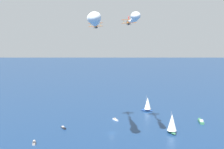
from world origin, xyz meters
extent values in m
plane|color=navy|center=(0.00, 0.00, 0.00)|extent=(2000.00, 2000.00, 0.00)
ellipsoid|color=#33704C|center=(23.57, 20.11, 0.62)|extent=(8.67, 7.17, 1.24)
cylinder|color=#B2B2B7|center=(23.03, 20.50, 6.35)|extent=(0.14, 0.14, 10.21)
cone|color=white|center=(23.94, 19.85, 5.83)|extent=(6.81, 6.81, 8.67)
cube|color=#33704C|center=(27.65, 48.46, 0.58)|extent=(5.87, 7.29, 1.15)
cone|color=#33704C|center=(25.24, 52.15, 0.58)|extent=(2.94, 2.80, 2.30)
cube|color=silver|center=(27.94, 48.00, 1.58)|extent=(2.92, 3.12, 0.86)
cube|color=white|center=(-15.22, 20.90, 0.34)|extent=(4.45, 2.98, 0.68)
cone|color=white|center=(-12.83, 19.84, 0.34)|extent=(1.55, 1.69, 1.36)
cube|color=gray|center=(-15.51, 21.03, 0.94)|extent=(1.81, 1.60, 0.51)
cube|color=#9E9993|center=(-17.04, -35.77, 0.33)|extent=(4.14, 3.56, 0.67)
cone|color=#9E9993|center=(-19.08, -34.25, 0.33)|extent=(1.65, 1.71, 1.33)
cube|color=#38383D|center=(-16.78, -35.96, 0.92)|extent=(1.81, 1.73, 0.50)
ellipsoid|color=#23478C|center=(-13.28, 53.21, 0.58)|extent=(8.64, 5.12, 1.17)
cylinder|color=#B2B2B7|center=(-13.87, 52.99, 5.97)|extent=(0.14, 0.14, 9.60)
cone|color=white|center=(-12.89, 53.36, 5.49)|extent=(5.91, 5.91, 8.16)
cube|color=black|center=(-26.03, -10.79, 0.33)|extent=(4.31, 2.60, 0.66)
cone|color=black|center=(-23.66, -11.63, 0.33)|extent=(1.43, 1.59, 1.31)
cube|color=silver|center=(-26.32, -10.69, 0.90)|extent=(1.70, 1.47, 0.49)
cylinder|color=orange|center=(-5.92, -5.50, 55.16)|extent=(5.05, 5.33, 0.94)
cylinder|color=yellow|center=(-7.89, -3.38, 55.16)|extent=(1.18, 1.16, 1.06)
cylinder|color=#4C4C51|center=(-8.18, -3.07, 55.16)|extent=(1.80, 1.68, 2.41)
cube|color=orange|center=(-6.11, -5.27, 54.89)|extent=(6.16, 5.85, 0.48)
cube|color=orange|center=(-6.17, -5.33, 56.50)|extent=(6.16, 5.85, 0.48)
cylinder|color=yellow|center=(-7.98, -7.02, 55.57)|extent=(0.20, 0.20, 1.62)
cylinder|color=yellow|center=(-6.80, -5.91, 55.65)|extent=(0.20, 0.20, 1.62)
cylinder|color=yellow|center=(-5.48, -4.69, 55.74)|extent=(0.20, 0.20, 1.62)
cylinder|color=yellow|center=(-4.30, -3.59, 55.82)|extent=(0.20, 0.20, 1.62)
cube|color=orange|center=(-4.00, -7.61, 55.71)|extent=(0.87, 0.91, 1.20)
cube|color=orange|center=(-3.98, -7.59, 55.16)|extent=(2.44, 2.36, 0.21)
cylinder|color=black|center=(-7.08, -5.49, 54.11)|extent=(0.52, 0.54, 0.61)
cylinder|color=black|center=(-5.77, -4.27, 54.20)|extent=(0.52, 0.54, 0.61)
cylinder|color=#262628|center=(-6.19, -5.35, 56.95)|extent=(0.15, 0.14, 0.90)
cylinder|color=black|center=(-6.26, -5.41, 56.95)|extent=(0.21, 0.21, 0.79)
cylinder|color=black|center=(-6.12, -5.28, 56.96)|extent=(0.21, 0.21, 0.79)
cube|color=black|center=(-6.21, -5.37, 57.60)|extent=(0.40, 0.40, 0.54)
sphere|color=brown|center=(-6.23, -5.38, 57.98)|extent=(0.21, 0.21, 0.21)
cylinder|color=black|center=(-6.43, -5.57, 58.03)|extent=(0.31, 0.30, 0.56)
cylinder|color=black|center=(-6.02, -5.19, 58.06)|extent=(0.35, 0.33, 0.54)
ellipsoid|color=white|center=(-2.80, -9.41, 55.38)|extent=(1.69, 1.70, 0.93)
ellipsoid|color=white|center=(-0.18, -11.84, 55.27)|extent=(2.41, 2.45, 1.19)
ellipsoid|color=white|center=(2.26, -14.43, 55.37)|extent=(3.68, 3.74, 1.73)
ellipsoid|color=white|center=(4.61, -17.11, 54.79)|extent=(3.43, 3.45, 1.91)
ellipsoid|color=white|center=(7.15, -19.61, 54.79)|extent=(4.41, 4.47, 2.22)
ellipsoid|color=white|center=(9.74, -22.07, 54.91)|extent=(4.64, 4.68, 2.58)
ellipsoid|color=white|center=(12.03, -24.80, 55.19)|extent=(5.84, 5.91, 3.04)
ellipsoid|color=white|center=(14.77, -27.12, 55.31)|extent=(6.23, 6.29, 3.28)
ellipsoid|color=white|center=(16.91, -29.99, 54.81)|extent=(6.97, 7.06, 3.52)
ellipsoid|color=white|center=(18.88, -33.03, 55.55)|extent=(7.65, 7.73, 4.03)
ellipsoid|color=white|center=(21.76, -35.21, 55.50)|extent=(7.98, 8.06, 4.28)
cylinder|color=orange|center=(9.19, 1.98, 56.54)|extent=(5.05, 5.33, 0.94)
cylinder|color=yellow|center=(7.22, 4.11, 56.54)|extent=(1.18, 1.16, 1.06)
cylinder|color=#4C4C51|center=(6.93, 4.41, 56.54)|extent=(1.80, 1.68, 2.41)
cube|color=orange|center=(9.00, 2.21, 56.27)|extent=(6.16, 5.85, 0.48)
cube|color=orange|center=(8.94, 2.15, 57.89)|extent=(6.16, 5.85, 0.48)
cylinder|color=yellow|center=(7.12, 0.47, 56.95)|extent=(0.20, 0.20, 1.62)
cylinder|color=yellow|center=(8.31, 1.57, 57.03)|extent=(0.20, 0.20, 1.62)
cylinder|color=yellow|center=(9.63, 2.79, 57.13)|extent=(0.20, 0.20, 1.62)
cylinder|color=yellow|center=(10.81, 3.90, 57.21)|extent=(0.20, 0.20, 1.62)
cube|color=orange|center=(11.11, -0.12, 57.09)|extent=(0.87, 0.91, 1.20)
cube|color=orange|center=(11.13, -0.11, 56.54)|extent=(2.44, 2.36, 0.21)
cylinder|color=black|center=(8.03, 1.99, 55.50)|extent=(0.52, 0.54, 0.61)
cylinder|color=black|center=(9.34, 3.21, 55.59)|extent=(0.52, 0.54, 0.61)
cylinder|color=#262628|center=(8.92, 2.14, 58.34)|extent=(0.15, 0.14, 0.90)
cylinder|color=red|center=(8.85, 2.07, 58.33)|extent=(0.21, 0.21, 0.79)
cylinder|color=red|center=(8.99, 2.21, 58.34)|extent=(0.21, 0.21, 0.79)
cube|color=red|center=(8.90, 2.12, 58.99)|extent=(0.40, 0.40, 0.54)
sphere|color=tan|center=(8.88, 2.10, 59.37)|extent=(0.21, 0.21, 0.21)
cylinder|color=red|center=(8.68, 1.91, 59.41)|extent=(0.31, 0.30, 0.56)
cylinder|color=red|center=(9.09, 2.29, 59.44)|extent=(0.35, 0.33, 0.54)
ellipsoid|color=white|center=(12.74, -1.53, 56.54)|extent=(2.16, 2.20, 1.02)
ellipsoid|color=white|center=(14.70, -4.56, 56.43)|extent=(2.50, 2.53, 1.26)
ellipsoid|color=white|center=(17.47, -6.85, 56.30)|extent=(3.05, 3.07, 1.71)
ellipsoid|color=white|center=(20.17, -9.20, 56.82)|extent=(4.13, 4.18, 2.08)
ellipsoid|color=white|center=(22.17, -12.21, 56.18)|extent=(4.13, 4.18, 2.16)
ellipsoid|color=white|center=(24.56, -14.86, 56.23)|extent=(4.74, 4.76, 2.69)
ellipsoid|color=white|center=(26.75, -17.68, 56.96)|extent=(5.35, 5.39, 2.95)
ellipsoid|color=white|center=(29.12, -20.34, 56.70)|extent=(6.38, 6.45, 3.34)
camera|label=1|loc=(92.95, -109.57, 45.88)|focal=45.59mm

